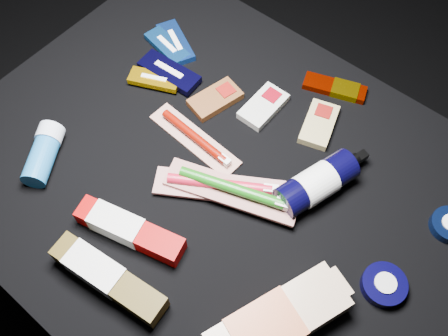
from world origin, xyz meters
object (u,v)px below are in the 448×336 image
Objects in this scene: deodorant_stick at (44,153)px; toothpaste_carton_red at (126,228)px; lotion_bottle at (317,183)px; bodywash_bottle at (275,323)px.

deodorant_stick is 0.63× the size of toothpaste_carton_red.
lotion_bottle is 1.55× the size of deodorant_stick.
toothpaste_carton_red is (0.22, -0.01, -0.01)m from deodorant_stick.
lotion_bottle is at bearing 0.25° from deodorant_stick.
lotion_bottle is 0.80× the size of bodywash_bottle.
deodorant_stick reaches higher than toothpaste_carton_red.
lotion_bottle reaches higher than deodorant_stick.
lotion_bottle is 0.51m from deodorant_stick.
toothpaste_carton_red is (-0.21, -0.28, -0.01)m from lotion_bottle.
bodywash_bottle is at bearing -28.81° from deodorant_stick.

